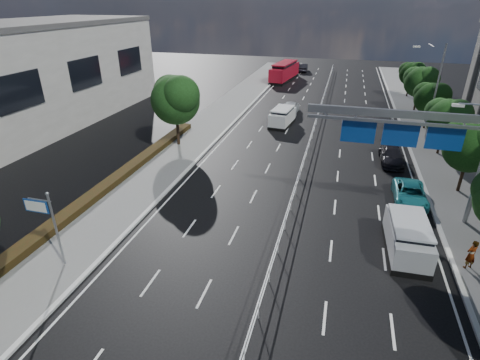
% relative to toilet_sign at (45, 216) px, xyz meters
% --- Properties ---
extents(ground, '(160.00, 160.00, 0.00)m').
position_rel_toilet_sign_xyz_m(ground, '(10.95, 0.00, -2.94)').
color(ground, black).
rests_on(ground, ground).
extents(sidewalk_near, '(5.00, 140.00, 0.14)m').
position_rel_toilet_sign_xyz_m(sidewalk_near, '(-0.55, 0.00, -2.87)').
color(sidewalk_near, slate).
rests_on(sidewalk_near, ground).
extents(kerb_near, '(0.25, 140.00, 0.15)m').
position_rel_toilet_sign_xyz_m(kerb_near, '(1.95, 0.00, -2.87)').
color(kerb_near, silver).
rests_on(kerb_near, ground).
extents(median_fence, '(0.05, 85.00, 1.02)m').
position_rel_toilet_sign_xyz_m(median_fence, '(10.95, 22.50, -2.42)').
color(median_fence, silver).
rests_on(median_fence, ground).
extents(hedge_near, '(1.00, 36.00, 0.44)m').
position_rel_toilet_sign_xyz_m(hedge_near, '(-2.35, 5.00, -2.58)').
color(hedge_near, black).
rests_on(hedge_near, sidewalk_near).
extents(toilet_sign, '(1.62, 0.18, 4.34)m').
position_rel_toilet_sign_xyz_m(toilet_sign, '(0.00, 0.00, 0.00)').
color(toilet_sign, gray).
rests_on(toilet_sign, ground).
extents(overhead_gantry, '(10.24, 0.38, 7.45)m').
position_rel_toilet_sign_xyz_m(overhead_gantry, '(17.69, 10.05, 2.66)').
color(overhead_gantry, gray).
rests_on(overhead_gantry, ground).
extents(streetlight_far, '(2.78, 2.40, 9.00)m').
position_rel_toilet_sign_xyz_m(streetlight_far, '(21.46, 26.00, 2.27)').
color(streetlight_far, gray).
rests_on(streetlight_far, ground).
extents(near_building, '(12.00, 38.00, 10.00)m').
position_rel_toilet_sign_xyz_m(near_building, '(-19.05, 18.00, 2.06)').
color(near_building, '#BBB5A8').
rests_on(near_building, ground).
extents(near_tree_back, '(4.84, 4.51, 6.69)m').
position_rel_toilet_sign_xyz_m(near_tree_back, '(-0.99, 17.97, 1.67)').
color(near_tree_back, black).
rests_on(near_tree_back, ground).
extents(far_tree_d, '(3.85, 3.59, 5.34)m').
position_rel_toilet_sign_xyz_m(far_tree_d, '(22.20, 14.48, 0.74)').
color(far_tree_d, black).
rests_on(far_tree_d, ground).
extents(far_tree_e, '(3.63, 3.38, 5.13)m').
position_rel_toilet_sign_xyz_m(far_tree_e, '(22.20, 21.98, 0.61)').
color(far_tree_e, black).
rests_on(far_tree_e, ground).
extents(far_tree_f, '(3.52, 3.28, 5.02)m').
position_rel_toilet_sign_xyz_m(far_tree_f, '(22.20, 29.48, 0.55)').
color(far_tree_f, black).
rests_on(far_tree_f, ground).
extents(far_tree_g, '(3.96, 3.69, 5.45)m').
position_rel_toilet_sign_xyz_m(far_tree_g, '(22.20, 36.98, 0.81)').
color(far_tree_g, black).
rests_on(far_tree_g, ground).
extents(far_tree_h, '(3.41, 3.18, 4.91)m').
position_rel_toilet_sign_xyz_m(far_tree_h, '(22.20, 44.48, 0.48)').
color(far_tree_h, black).
rests_on(far_tree_h, ground).
extents(white_minivan, '(2.42, 4.63, 1.93)m').
position_rel_toilet_sign_xyz_m(white_minivan, '(7.32, 26.86, -2.00)').
color(white_minivan, black).
rests_on(white_minivan, ground).
extents(red_bus, '(3.73, 10.23, 2.99)m').
position_rel_toilet_sign_xyz_m(red_bus, '(3.45, 51.93, -1.39)').
color(red_bus, black).
rests_on(red_bus, ground).
extents(near_car_silver, '(1.83, 4.51, 1.53)m').
position_rel_toilet_sign_xyz_m(near_car_silver, '(7.55, 31.79, -2.18)').
color(near_car_silver, silver).
rests_on(near_car_silver, ground).
extents(near_car_dark, '(1.80, 4.53, 1.47)m').
position_rel_toilet_sign_xyz_m(near_car_dark, '(5.56, 61.35, -2.21)').
color(near_car_dark, black).
rests_on(near_car_dark, ground).
extents(silver_minivan, '(2.12, 4.72, 1.94)m').
position_rel_toilet_sign_xyz_m(silver_minivan, '(17.65, 6.02, -1.99)').
color(silver_minivan, black).
rests_on(silver_minivan, ground).
extents(parked_car_teal, '(2.11, 4.48, 1.24)m').
position_rel_toilet_sign_xyz_m(parked_car_teal, '(18.57, 12.00, -2.33)').
color(parked_car_teal, '#1B707A').
rests_on(parked_car_teal, ground).
extents(parked_car_dark, '(1.93, 4.51, 1.30)m').
position_rel_toilet_sign_xyz_m(parked_car_dark, '(17.98, 19.00, -2.30)').
color(parked_car_dark, black).
rests_on(parked_car_dark, ground).
extents(pedestrian_a, '(0.71, 0.64, 1.64)m').
position_rel_toilet_sign_xyz_m(pedestrian_a, '(20.55, 5.19, -1.98)').
color(pedestrian_a, gray).
rests_on(pedestrian_a, sidewalk_far).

